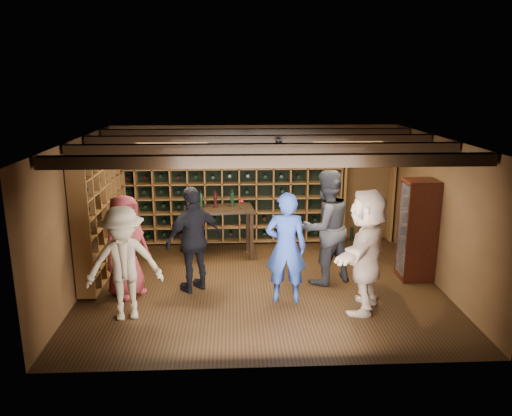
{
  "coord_description": "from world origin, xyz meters",
  "views": [
    {
      "loc": [
        -0.48,
        -7.93,
        3.46
      ],
      "look_at": [
        -0.09,
        0.2,
        1.32
      ],
      "focal_mm": 35.0,
      "sensor_mm": 36.0,
      "label": 1
    }
  ],
  "objects_px": {
    "guest_red_floral": "(126,246)",
    "guest_khaki": "(124,264)",
    "guest_woman_black": "(194,240)",
    "guest_beige": "(366,251)",
    "tasting_table": "(218,214)",
    "display_cabinet": "(417,232)",
    "man_blue_shirt": "(286,248)",
    "man_grey_suit": "(325,227)"
  },
  "relations": [
    {
      "from": "guest_red_floral",
      "to": "display_cabinet",
      "type": "bearing_deg",
      "value": -41.77
    },
    {
      "from": "tasting_table",
      "to": "guest_khaki",
      "type": "bearing_deg",
      "value": -123.52
    },
    {
      "from": "display_cabinet",
      "to": "guest_red_floral",
      "type": "distance_m",
      "value": 4.95
    },
    {
      "from": "man_grey_suit",
      "to": "guest_red_floral",
      "type": "bearing_deg",
      "value": -17.64
    },
    {
      "from": "man_grey_suit",
      "to": "man_blue_shirt",
      "type": "bearing_deg",
      "value": 19.81
    },
    {
      "from": "guest_beige",
      "to": "display_cabinet",
      "type": "bearing_deg",
      "value": 160.92
    },
    {
      "from": "guest_khaki",
      "to": "guest_beige",
      "type": "height_order",
      "value": "guest_beige"
    },
    {
      "from": "display_cabinet",
      "to": "guest_khaki",
      "type": "bearing_deg",
      "value": -165.03
    },
    {
      "from": "guest_beige",
      "to": "man_grey_suit",
      "type": "bearing_deg",
      "value": -131.71
    },
    {
      "from": "guest_woman_black",
      "to": "guest_red_floral",
      "type": "bearing_deg",
      "value": -28.92
    },
    {
      "from": "display_cabinet",
      "to": "guest_beige",
      "type": "bearing_deg",
      "value": -136.05
    },
    {
      "from": "display_cabinet",
      "to": "man_blue_shirt",
      "type": "distance_m",
      "value": 2.51
    },
    {
      "from": "man_blue_shirt",
      "to": "guest_khaki",
      "type": "distance_m",
      "value": 2.45
    },
    {
      "from": "guest_red_floral",
      "to": "guest_khaki",
      "type": "xyz_separation_m",
      "value": [
        0.14,
        -0.83,
        0.01
      ]
    },
    {
      "from": "guest_woman_black",
      "to": "guest_beige",
      "type": "height_order",
      "value": "guest_beige"
    },
    {
      "from": "guest_red_floral",
      "to": "guest_khaki",
      "type": "relative_size",
      "value": 0.98
    },
    {
      "from": "guest_khaki",
      "to": "tasting_table",
      "type": "xyz_separation_m",
      "value": [
        1.3,
        2.53,
        0.02
      ]
    },
    {
      "from": "display_cabinet",
      "to": "guest_khaki",
      "type": "distance_m",
      "value": 4.95
    },
    {
      "from": "man_grey_suit",
      "to": "tasting_table",
      "type": "bearing_deg",
      "value": -59.79
    },
    {
      "from": "man_grey_suit",
      "to": "guest_beige",
      "type": "xyz_separation_m",
      "value": [
        0.42,
        -1.08,
        -0.04
      ]
    },
    {
      "from": "man_grey_suit",
      "to": "guest_khaki",
      "type": "distance_m",
      "value": 3.38
    },
    {
      "from": "guest_khaki",
      "to": "guest_beige",
      "type": "xyz_separation_m",
      "value": [
        3.58,
        0.11,
        0.1
      ]
    },
    {
      "from": "display_cabinet",
      "to": "guest_red_floral",
      "type": "bearing_deg",
      "value": -174.8
    },
    {
      "from": "guest_red_floral",
      "to": "guest_khaki",
      "type": "height_order",
      "value": "guest_khaki"
    },
    {
      "from": "man_blue_shirt",
      "to": "man_grey_suit",
      "type": "height_order",
      "value": "man_grey_suit"
    },
    {
      "from": "man_grey_suit",
      "to": "guest_beige",
      "type": "height_order",
      "value": "man_grey_suit"
    },
    {
      "from": "man_blue_shirt",
      "to": "tasting_table",
      "type": "bearing_deg",
      "value": -56.08
    },
    {
      "from": "man_grey_suit",
      "to": "guest_red_floral",
      "type": "height_order",
      "value": "man_grey_suit"
    },
    {
      "from": "guest_red_floral",
      "to": "guest_beige",
      "type": "bearing_deg",
      "value": -57.88
    },
    {
      "from": "display_cabinet",
      "to": "guest_khaki",
      "type": "relative_size",
      "value": 1.03
    },
    {
      "from": "guest_khaki",
      "to": "tasting_table",
      "type": "bearing_deg",
      "value": 51.69
    },
    {
      "from": "guest_beige",
      "to": "tasting_table",
      "type": "relative_size",
      "value": 1.36
    },
    {
      "from": "guest_woman_black",
      "to": "guest_beige",
      "type": "bearing_deg",
      "value": 126.49
    },
    {
      "from": "man_blue_shirt",
      "to": "guest_woman_black",
      "type": "distance_m",
      "value": 1.54
    },
    {
      "from": "guest_beige",
      "to": "tasting_table",
      "type": "xyz_separation_m",
      "value": [
        -2.27,
        2.42,
        -0.08
      ]
    },
    {
      "from": "guest_woman_black",
      "to": "guest_beige",
      "type": "xyz_separation_m",
      "value": [
        2.63,
        -0.85,
        0.06
      ]
    },
    {
      "from": "man_blue_shirt",
      "to": "guest_woman_black",
      "type": "xyz_separation_m",
      "value": [
        -1.46,
        0.48,
        -0.0
      ]
    },
    {
      "from": "guest_red_floral",
      "to": "guest_beige",
      "type": "xyz_separation_m",
      "value": [
        3.72,
        -0.72,
        0.11
      ]
    },
    {
      "from": "guest_red_floral",
      "to": "guest_khaki",
      "type": "distance_m",
      "value": 0.84
    },
    {
      "from": "display_cabinet",
      "to": "man_grey_suit",
      "type": "distance_m",
      "value": 1.64
    },
    {
      "from": "man_blue_shirt",
      "to": "guest_khaki",
      "type": "height_order",
      "value": "man_blue_shirt"
    },
    {
      "from": "man_grey_suit",
      "to": "tasting_table",
      "type": "relative_size",
      "value": 1.42
    }
  ]
}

